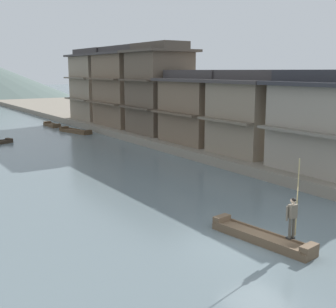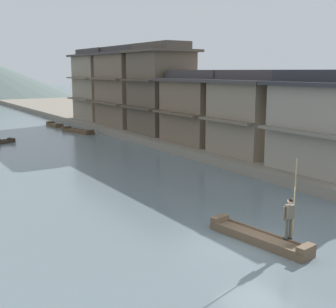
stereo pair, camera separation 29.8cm
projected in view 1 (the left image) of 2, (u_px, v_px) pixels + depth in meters
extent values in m
plane|color=slate|center=(259.00, 244.00, 16.97)|extent=(400.00, 400.00, 0.00)
cube|color=gray|center=(175.00, 126.00, 50.38)|extent=(18.00, 110.00, 0.67)
cube|color=brown|center=(261.00, 238.00, 17.22)|extent=(1.48, 4.62, 0.28)
cube|color=brown|center=(222.00, 218.00, 18.74)|extent=(0.84, 0.46, 0.25)
cube|color=brown|center=(309.00, 248.00, 15.59)|extent=(0.84, 0.46, 0.25)
cube|color=brown|center=(255.00, 237.00, 16.92)|extent=(0.61, 4.02, 0.08)
cube|color=brown|center=(268.00, 232.00, 17.44)|extent=(0.61, 4.02, 0.08)
cube|color=black|center=(288.00, 238.00, 16.13)|extent=(0.12, 0.23, 0.05)
cylinder|color=#4C473D|center=(290.00, 228.00, 16.01)|extent=(0.11, 0.11, 0.78)
cube|color=black|center=(292.00, 237.00, 16.21)|extent=(0.12, 0.23, 0.05)
cylinder|color=#4C473D|center=(293.00, 227.00, 16.10)|extent=(0.11, 0.11, 0.78)
cube|color=#665B4C|center=(293.00, 211.00, 15.93)|extent=(0.34, 0.23, 0.52)
cylinder|color=#665B4C|center=(287.00, 213.00, 15.90)|extent=(0.08, 0.08, 0.56)
cylinder|color=#665B4C|center=(296.00, 212.00, 16.09)|extent=(0.08, 0.08, 0.56)
sphere|color=#DBB28E|center=(293.00, 201.00, 15.86)|extent=(0.20, 0.20, 0.20)
sphere|color=black|center=(293.00, 200.00, 15.84)|extent=(0.18, 0.18, 0.18)
cylinder|color=tan|center=(297.00, 198.00, 16.07)|extent=(0.04, 0.04, 3.00)
cube|color=#33281E|center=(9.00, 139.00, 41.08)|extent=(0.59, 0.94, 0.18)
cube|color=brown|center=(52.00, 125.00, 52.86)|extent=(1.11, 3.53, 0.25)
cube|color=brown|center=(47.00, 122.00, 54.10)|extent=(0.92, 0.39, 0.23)
cube|color=brown|center=(57.00, 125.00, 51.52)|extent=(0.92, 0.39, 0.23)
cube|color=brown|center=(48.00, 124.00, 52.56)|extent=(0.16, 3.00, 0.08)
cube|color=brown|center=(56.00, 124.00, 53.09)|extent=(0.16, 3.00, 0.08)
cube|color=brown|center=(75.00, 131.00, 47.55)|extent=(2.17, 4.84, 0.26)
cube|color=brown|center=(64.00, 127.00, 48.99)|extent=(1.05, 0.58, 0.23)
cube|color=brown|center=(87.00, 131.00, 46.02)|extent=(1.05, 0.58, 0.23)
cube|color=brown|center=(71.00, 130.00, 47.15)|extent=(1.05, 4.11, 0.08)
cube|color=brown|center=(79.00, 129.00, 47.89)|extent=(1.05, 4.11, 0.08)
cube|color=gray|center=(329.00, 129.00, 26.07)|extent=(4.29, 6.45, 5.20)
cube|color=gray|center=(302.00, 132.00, 24.72)|extent=(0.70, 6.45, 0.16)
cube|color=#2D2D33|center=(333.00, 84.00, 25.55)|extent=(5.19, 7.35, 0.24)
cube|color=#2D2D33|center=(333.00, 76.00, 25.46)|extent=(2.58, 7.35, 0.70)
cube|color=gray|center=(252.00, 118.00, 31.82)|extent=(4.82, 5.24, 5.20)
cube|color=#6E6151|center=(224.00, 121.00, 30.33)|extent=(0.70, 5.24, 0.16)
cube|color=#3D3838|center=(254.00, 81.00, 31.30)|extent=(5.72, 6.14, 0.24)
cube|color=#3D3838|center=(254.00, 75.00, 31.21)|extent=(2.89, 6.14, 0.70)
cube|color=#75604C|center=(197.00, 112.00, 36.88)|extent=(4.19, 6.01, 5.20)
cube|color=brown|center=(173.00, 113.00, 35.56)|extent=(0.70, 6.01, 0.16)
cube|color=#3D3838|center=(197.00, 80.00, 36.36)|extent=(5.09, 6.91, 0.24)
cube|color=#3D3838|center=(197.00, 74.00, 36.27)|extent=(2.51, 6.91, 0.70)
cube|color=brown|center=(159.00, 93.00, 42.14)|extent=(4.74, 5.56, 7.80)
cube|color=#4D4135|center=(135.00, 108.00, 40.92)|extent=(0.70, 5.56, 0.16)
cube|color=#4D4135|center=(135.00, 80.00, 40.42)|extent=(0.70, 5.56, 0.16)
cube|color=#4C4238|center=(159.00, 51.00, 41.37)|extent=(5.64, 6.46, 0.24)
cube|color=#4C4238|center=(159.00, 46.00, 41.28)|extent=(2.84, 6.46, 0.70)
cube|color=#75604C|center=(126.00, 90.00, 48.25)|extent=(5.21, 7.07, 7.80)
cube|color=brown|center=(102.00, 103.00, 46.91)|extent=(0.70, 7.07, 0.16)
cube|color=brown|center=(102.00, 79.00, 46.41)|extent=(0.70, 7.07, 0.16)
cube|color=#3D3838|center=(126.00, 54.00, 47.49)|extent=(6.11, 7.97, 0.24)
cube|color=#3D3838|center=(125.00, 49.00, 47.40)|extent=(3.13, 7.97, 0.70)
cube|color=gray|center=(94.00, 88.00, 54.18)|extent=(4.06, 6.44, 7.80)
cube|color=#6E6151|center=(76.00, 99.00, 53.15)|extent=(0.70, 6.44, 0.16)
cube|color=#6E6151|center=(75.00, 78.00, 52.65)|extent=(0.70, 6.44, 0.16)
cube|color=#3D3838|center=(93.00, 56.00, 53.42)|extent=(4.96, 7.34, 0.24)
cube|color=#3D3838|center=(93.00, 52.00, 53.33)|extent=(2.44, 7.34, 0.70)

